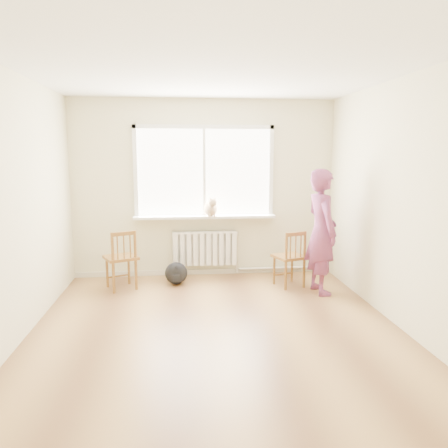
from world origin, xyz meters
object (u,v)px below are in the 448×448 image
object	(u,v)px
chair_left	(122,260)
backpack	(176,273)
person	(322,232)
cat	(211,208)
chair_right	(291,259)

from	to	relation	value
chair_left	backpack	distance (m)	0.81
chair_left	person	xyz separation A→B (m)	(2.71, -0.41, 0.42)
cat	backpack	size ratio (longest dim) A/B	1.40
chair_right	person	distance (m)	0.62
chair_left	chair_right	size ratio (longest dim) A/B	1.04
backpack	chair_left	bearing A→B (deg)	-167.06
chair_left	cat	xyz separation A→B (m)	(1.28, 0.47, 0.65)
person	cat	xyz separation A→B (m)	(-1.43, 0.88, 0.23)
chair_left	person	world-z (taller)	person
chair_left	cat	world-z (taller)	cat
backpack	cat	bearing A→B (deg)	29.47
cat	chair_right	bearing A→B (deg)	-36.53
chair_right	backpack	bearing A→B (deg)	-29.16
chair_right	person	world-z (taller)	person
chair_left	chair_right	bearing A→B (deg)	152.57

